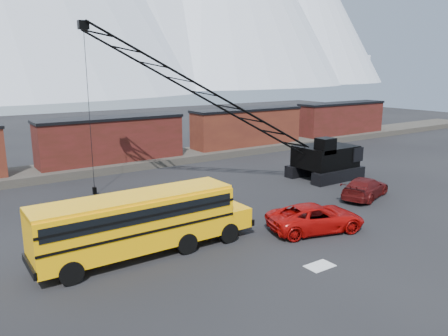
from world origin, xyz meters
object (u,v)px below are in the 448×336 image
(maroon_suv, at_px, (365,188))
(crawler_crane, at_px, (210,96))
(red_pickup, at_px, (316,218))
(school_bus, at_px, (143,221))

(maroon_suv, distance_m, crawler_crane, 13.39)
(red_pickup, xyz_separation_m, maroon_suv, (7.88, 2.69, -0.04))
(crawler_crane, bearing_deg, school_bus, -137.50)
(red_pickup, bearing_deg, maroon_suv, -54.98)
(school_bus, distance_m, red_pickup, 10.04)
(maroon_suv, height_order, crawler_crane, crawler_crane)
(maroon_suv, xyz_separation_m, crawler_crane, (-7.66, 8.92, 6.41))
(school_bus, height_order, red_pickup, school_bus)
(red_pickup, height_order, maroon_suv, red_pickup)
(crawler_crane, bearing_deg, red_pickup, -91.08)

